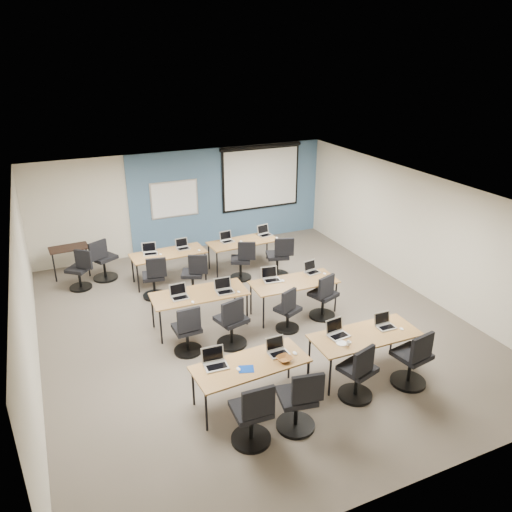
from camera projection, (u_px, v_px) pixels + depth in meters
name	position (u px, v px, depth m)	size (l,w,h in m)	color
floor	(253.00, 323.00, 10.08)	(8.00, 9.00, 0.02)	#6B6354
ceiling	(252.00, 194.00, 9.03)	(8.00, 9.00, 0.02)	white
wall_back	(185.00, 201.00, 13.34)	(8.00, 0.04, 2.70)	beige
wall_front	(409.00, 404.00, 5.77)	(8.00, 0.04, 2.70)	beige
wall_left	(26.00, 303.00, 8.05)	(0.04, 9.00, 2.70)	beige
wall_right	(417.00, 233.00, 11.06)	(0.04, 9.00, 2.70)	beige
blue_accent_panel	(229.00, 196.00, 13.78)	(5.50, 0.04, 2.70)	#3D5977
whiteboard	(174.00, 199.00, 13.12)	(1.28, 0.03, 0.98)	silver
projector_screen	(261.00, 174.00, 13.88)	(2.40, 0.10, 1.82)	black
training_table_front_left	(251.00, 366.00, 7.59)	(1.78, 0.74, 0.73)	brown
training_table_front_right	(365.00, 337.00, 8.35)	(1.86, 0.77, 0.73)	brown
training_table_mid_left	(199.00, 295.00, 9.74)	(1.86, 0.78, 0.73)	#9B5B33
training_table_mid_right	(294.00, 283.00, 10.22)	(1.78, 0.74, 0.73)	#955227
training_table_back_left	(168.00, 255.00, 11.63)	(1.72, 0.72, 0.73)	#996338
training_table_back_right	(243.00, 243.00, 12.33)	(1.72, 0.72, 0.73)	#A56632
laptop_0	(215.00, 361.00, 7.51)	(0.35, 0.30, 0.27)	#A5A5AB
mouse_0	(238.00, 369.00, 7.42)	(0.06, 0.10, 0.03)	white
task_chair_0	(253.00, 418.00, 6.89)	(0.57, 0.57, 1.05)	black
laptop_1	(277.00, 349.00, 7.82)	(0.31, 0.27, 0.24)	#A6A6B1
mouse_1	(295.00, 353.00, 7.80)	(0.06, 0.10, 0.04)	white
task_chair_1	(299.00, 405.00, 7.15)	(0.58, 0.58, 1.05)	black
laptop_2	(337.00, 332.00, 8.30)	(0.34, 0.29, 0.26)	silver
mouse_2	(349.00, 342.00, 8.10)	(0.06, 0.10, 0.03)	white
task_chair_2	(358.00, 376.00, 7.78)	(0.56, 0.55, 1.03)	black
laptop_3	(385.00, 324.00, 8.54)	(0.31, 0.26, 0.24)	silver
mouse_3	(402.00, 329.00, 8.47)	(0.06, 0.09, 0.03)	white
task_chair_3	(413.00, 362.00, 8.09)	(0.58, 0.58, 1.05)	black
laptop_4	(179.00, 294.00, 9.54)	(0.33, 0.28, 0.25)	#BCBCBD
mouse_4	(193.00, 302.00, 9.36)	(0.06, 0.10, 0.03)	white
task_chair_4	(188.00, 334.00, 8.95)	(0.52, 0.52, 1.00)	black
laptop_5	(224.00, 288.00, 9.77)	(0.34, 0.29, 0.26)	#A5A4A9
mouse_5	(239.00, 292.00, 9.75)	(0.06, 0.09, 0.03)	white
task_chair_5	(232.00, 326.00, 9.16)	(0.57, 0.57, 1.04)	black
laptop_6	(271.00, 277.00, 10.25)	(0.34, 0.29, 0.26)	#B1B1BA
mouse_6	(283.00, 281.00, 10.21)	(0.07, 0.10, 0.04)	white
task_chair_6	(288.00, 313.00, 9.68)	(0.50, 0.47, 0.95)	black
laptop_7	(312.00, 270.00, 10.60)	(0.31, 0.26, 0.24)	#A5A5A8
mouse_7	(325.00, 274.00, 10.53)	(0.06, 0.10, 0.03)	white
task_chair_7	(324.00, 300.00, 10.13)	(0.56, 0.54, 1.02)	black
laptop_8	(150.00, 251.00, 11.55)	(0.33, 0.28, 0.25)	#B9B9C1
mouse_8	(161.00, 254.00, 11.51)	(0.05, 0.09, 0.03)	white
task_chair_8	(155.00, 281.00, 10.96)	(0.53, 0.53, 1.01)	black
laptop_9	(183.00, 246.00, 11.85)	(0.30, 0.26, 0.23)	silver
mouse_9	(199.00, 250.00, 11.72)	(0.06, 0.10, 0.03)	white
task_chair_9	(194.00, 278.00, 11.12)	(0.55, 0.52, 1.00)	black
laptop_10	(227.00, 239.00, 12.27)	(0.31, 0.27, 0.24)	#A6A6A9
mouse_10	(241.00, 241.00, 12.26)	(0.06, 0.10, 0.03)	white
task_chair_10	(242.00, 263.00, 11.85)	(0.54, 0.51, 0.99)	black
laptop_11	(264.00, 233.00, 12.68)	(0.33, 0.28, 0.25)	#B3B3B3
mouse_11	(277.00, 238.00, 12.50)	(0.05, 0.09, 0.03)	white
task_chair_11	(279.00, 260.00, 11.97)	(0.58, 0.57, 1.04)	black
blue_mousepad	(246.00, 369.00, 7.44)	(0.23, 0.19, 0.01)	navy
snack_bowl	(284.00, 359.00, 7.63)	(0.25, 0.25, 0.06)	brown
snack_plate	(342.00, 343.00, 8.08)	(0.17, 0.17, 0.01)	white
coffee_cup	(348.00, 344.00, 7.99)	(0.05, 0.05, 0.05)	white
utility_table	(69.00, 251.00, 11.92)	(0.89, 0.49, 0.75)	black
spare_chair_a	(103.00, 263.00, 11.81)	(0.64, 0.58, 1.05)	black
spare_chair_b	(80.00, 273.00, 11.37)	(0.59, 0.50, 0.99)	black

